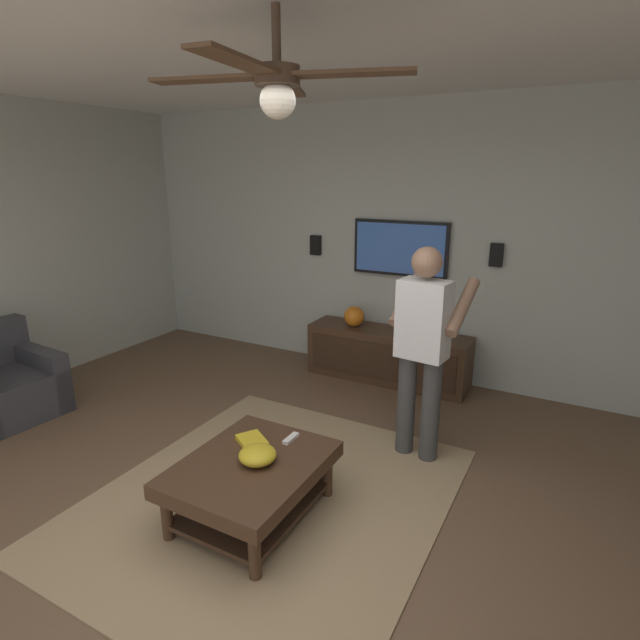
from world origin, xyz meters
The scene contains 15 objects.
ground_plane centered at (0.00, 0.00, 0.00)m, with size 8.46×8.46×0.00m, color brown.
wall_back_tv centered at (3.14, 0.00, 1.42)m, with size 0.10×7.25×2.84m, color #B2B7AD.
area_rug centered at (0.50, 0.20, 0.01)m, with size 2.52×2.20×0.01m, color #9E8460.
armchair centered at (0.37, 3.02, 0.28)m, with size 0.85×0.86×0.82m.
coffee_table centered at (0.30, 0.20, 0.30)m, with size 1.00×0.80×0.40m.
media_console centered at (2.80, 0.26, 0.28)m, with size 0.45×1.70×0.55m.
tv centered at (3.04, 0.26, 1.38)m, with size 0.05×1.01×0.57m.
person_standing centered at (1.53, -0.49, 0.93)m, with size 0.57×0.58×1.64m.
bowl centered at (0.31, 0.16, 0.45)m, with size 0.24×0.24×0.11m, color gold.
remote_white centered at (0.64, 0.12, 0.41)m, with size 0.15×0.04×0.02m, color white.
book centered at (0.48, 0.32, 0.42)m, with size 0.22×0.16×0.04m, color gold.
vase_round centered at (2.78, 0.64, 0.66)m, with size 0.22×0.22×0.22m, color orange.
wall_speaker_left centered at (3.06, -0.70, 1.38)m, with size 0.06×0.12×0.22m, color black.
wall_speaker_right centered at (3.06, 1.27, 1.34)m, with size 0.06×0.12×0.22m, color black.
ceiling_fan centered at (0.10, -0.18, 2.51)m, with size 1.18×1.19×0.46m.
Camera 1 is at (-1.92, -1.50, 2.14)m, focal length 28.23 mm.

